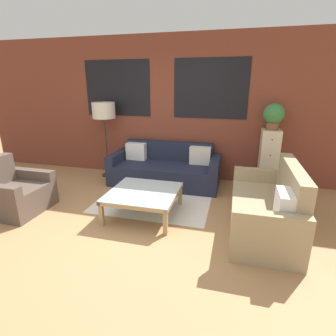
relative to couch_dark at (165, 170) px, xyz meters
name	(u,v)px	position (x,y,z in m)	size (l,w,h in m)	color
ground_plane	(114,232)	(-0.18, -1.95, -0.28)	(16.00, 16.00, 0.00)	#AD7F51
wall_back_brick	(163,109)	(-0.18, 0.49, 1.13)	(8.40, 0.09, 2.80)	brown
rug	(156,198)	(0.03, -0.75, -0.28)	(1.87, 1.60, 0.00)	silver
couch_dark	(165,170)	(0.00, 0.00, 0.00)	(2.10, 0.88, 0.78)	#1E2338
settee_vintage	(267,209)	(1.77, -1.38, 0.03)	(0.80, 1.67, 0.92)	tan
armchair_corner	(15,194)	(-1.93, -1.73, 0.00)	(0.80, 0.84, 0.84)	brown
coffee_table	(144,194)	(0.03, -1.36, 0.05)	(0.99, 0.99, 0.38)	silver
floor_lamp	(104,112)	(-1.32, 0.13, 1.06)	(0.46, 0.46, 1.54)	#2D2D2D
drawer_cabinet	(268,160)	(1.91, 0.21, 0.28)	(0.32, 0.41, 1.11)	beige
potted_plant	(274,115)	(1.91, 0.21, 1.09)	(0.36, 0.36, 0.46)	brown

